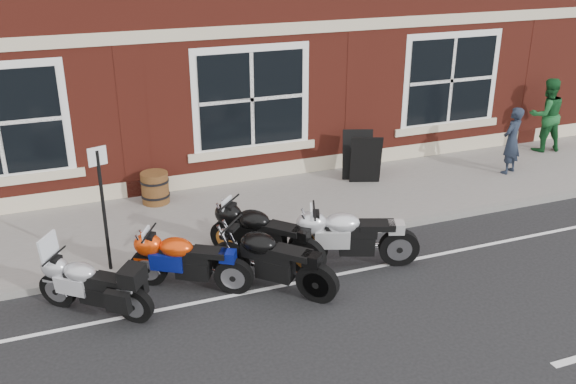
# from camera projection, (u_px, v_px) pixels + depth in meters

# --- Properties ---
(ground) EXTENTS (80.00, 80.00, 0.00)m
(ground) POSITION_uv_depth(u_px,v_px,m) (253.00, 299.00, 10.00)
(ground) COLOR black
(ground) RESTS_ON ground
(sidewalk) EXTENTS (30.00, 3.00, 0.12)m
(sidewalk) POSITION_uv_depth(u_px,v_px,m) (205.00, 219.00, 12.56)
(sidewalk) COLOR slate
(sidewalk) RESTS_ON ground
(kerb) EXTENTS (30.00, 0.16, 0.12)m
(kerb) POSITION_uv_depth(u_px,v_px,m) (227.00, 255.00, 11.20)
(kerb) COLOR slate
(kerb) RESTS_ON ground
(moto_touring_silver) EXTENTS (1.54, 1.31, 1.25)m
(moto_touring_silver) POSITION_uv_depth(u_px,v_px,m) (92.00, 283.00, 9.46)
(moto_touring_silver) COLOR black
(moto_touring_silver) RESTS_ON ground
(moto_sport_red) EXTENTS (1.79, 1.18, 0.91)m
(moto_sport_red) POSITION_uv_depth(u_px,v_px,m) (188.00, 259.00, 10.11)
(moto_sport_red) COLOR black
(moto_sport_red) RESTS_ON ground
(moto_sport_black) EXTENTS (1.56, 1.72, 0.98)m
(moto_sport_black) POSITION_uv_depth(u_px,v_px,m) (265.00, 233.00, 10.86)
(moto_sport_black) COLOR black
(moto_sport_black) RESTS_ON ground
(moto_sport_silver) EXTENTS (2.13, 0.92, 1.00)m
(moto_sport_silver) POSITION_uv_depth(u_px,v_px,m) (351.00, 234.00, 10.79)
(moto_sport_silver) COLOR black
(moto_sport_silver) RESTS_ON ground
(moto_naked_black) EXTENTS (1.63, 1.71, 1.00)m
(moto_naked_black) POSITION_uv_depth(u_px,v_px,m) (271.00, 257.00, 10.06)
(moto_naked_black) COLOR black
(moto_naked_black) RESTS_ON ground
(pedestrian_left) EXTENTS (0.66, 0.57, 1.54)m
(pedestrian_left) POSITION_uv_depth(u_px,v_px,m) (512.00, 141.00, 14.49)
(pedestrian_left) COLOR #1A2230
(pedestrian_left) RESTS_ON sidewalk
(pedestrian_right) EXTENTS (1.00, 0.84, 1.84)m
(pedestrian_right) POSITION_uv_depth(u_px,v_px,m) (546.00, 115.00, 15.91)
(pedestrian_right) COLOR #175124
(pedestrian_right) RESTS_ON sidewalk
(a_board_sign) EXTENTS (0.78, 0.65, 1.12)m
(a_board_sign) POSITION_uv_depth(u_px,v_px,m) (362.00, 157.00, 14.08)
(a_board_sign) COLOR black
(a_board_sign) RESTS_ON sidewalk
(barrel_planter) EXTENTS (0.58, 0.58, 0.65)m
(barrel_planter) POSITION_uv_depth(u_px,v_px,m) (155.00, 188.00, 13.06)
(barrel_planter) COLOR #503015
(barrel_planter) RESTS_ON sidewalk
(parking_sign) EXTENTS (0.29, 0.11, 2.13)m
(parking_sign) POSITION_uv_depth(u_px,v_px,m) (103.00, 201.00, 10.17)
(parking_sign) COLOR black
(parking_sign) RESTS_ON sidewalk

